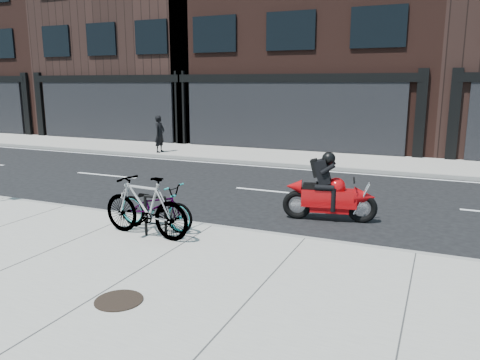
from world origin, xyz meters
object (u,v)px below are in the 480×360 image
at_px(bicycle_rear, 145,206).
at_px(pedestrian, 160,134).
at_px(bike_rack, 155,213).
at_px(manhole_cover, 119,300).
at_px(bicycle_front, 155,206).
at_px(motorcycle, 334,193).

distance_m(bicycle_rear, pedestrian, 11.29).
distance_m(bike_rack, manhole_cover, 2.77).
height_order(bicycle_rear, pedestrian, pedestrian).
height_order(bike_rack, bicycle_rear, bicycle_rear).
distance_m(bike_rack, bicycle_front, 0.53).
bearing_deg(pedestrian, bike_rack, -148.32).
bearing_deg(motorcycle, bike_rack, -145.28).
relative_size(bike_rack, pedestrian, 0.52).
distance_m(bike_rack, motorcycle, 4.00).
bearing_deg(bicycle_rear, bicycle_front, -163.54).
relative_size(bike_rack, bicycle_rear, 0.41).
bearing_deg(bike_rack, pedestrian, 122.59).
bearing_deg(pedestrian, bicycle_front, -148.38).
bearing_deg(bicycle_front, motorcycle, -47.50).
height_order(bicycle_front, pedestrian, pedestrian).
bearing_deg(motorcycle, manhole_cover, -118.72).
bearing_deg(bicycle_front, pedestrian, 37.22).
bearing_deg(bicycle_rear, bike_rack, 109.33).
bearing_deg(bike_rack, motorcycle, 45.36).
distance_m(motorcycle, pedestrian, 11.18).
bearing_deg(bicycle_front, bicycle_rear, -163.75).
bearing_deg(motorcycle, pedestrian, 132.41).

